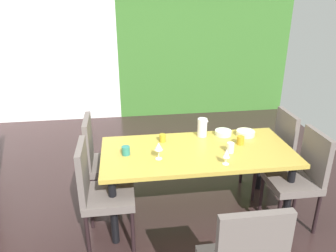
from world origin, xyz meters
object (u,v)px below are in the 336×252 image
object	(u,v)px
cup_left	(240,140)
cup_east	(162,138)
wine_glass_near_window	(159,147)
pitcher_north	(202,127)
dining_table	(197,157)
chair_left_far	(102,158)
chair_right_near	(300,174)
wine_glass_south	(226,154)
chair_left_near	(99,189)
chair_right_far	(273,148)
serving_bowl_near_shelf	(245,133)
cup_rear	(230,148)
serving_bowl_west	(223,133)
cup_corner	(126,151)

from	to	relation	value
cup_left	cup_east	world-z (taller)	cup_left
wine_glass_near_window	pitcher_north	xyz separation A→B (m)	(0.51, 0.44, -0.02)
dining_table	pitcher_north	world-z (taller)	pitcher_north
chair_left_far	cup_left	world-z (taller)	chair_left_far
wine_glass_near_window	chair_right_near	bearing A→B (deg)	-7.06
wine_glass_south	cup_east	xyz separation A→B (m)	(-0.49, 0.54, -0.06)
chair_left_near	chair_right_far	bearing A→B (deg)	107.27
chair_right_far	serving_bowl_near_shelf	world-z (taller)	chair_right_far
serving_bowl_near_shelf	cup_left	xyz separation A→B (m)	(-0.13, -0.20, 0.02)
chair_right_far	cup_rear	distance (m)	0.78
wine_glass_south	cup_east	distance (m)	0.74
dining_table	wine_glass_south	bearing A→B (deg)	-59.08
cup_rear	serving_bowl_west	bearing A→B (deg)	82.12
chair_right_near	serving_bowl_near_shelf	size ratio (longest dim) A/B	4.92
chair_right_near	pitcher_north	world-z (taller)	chair_right_near
serving_bowl_near_shelf	wine_glass_south	bearing A→B (deg)	-124.54
chair_right_far	chair_left_far	distance (m)	1.86
chair_left_near	pitcher_north	bearing A→B (deg)	119.98
wine_glass_south	cup_corner	xyz separation A→B (m)	(-0.87, 0.31, -0.06)
dining_table	cup_left	distance (m)	0.47
cup_rear	cup_east	distance (m)	0.69
chair_left_near	cup_left	bearing A→B (deg)	104.44
cup_corner	cup_rear	xyz separation A→B (m)	(0.98, -0.09, 0.01)
dining_table	cup_rear	distance (m)	0.34
pitcher_north	chair_left_far	bearing A→B (deg)	-178.42
dining_table	wine_glass_near_window	distance (m)	0.46
chair_right_near	wine_glass_near_window	size ratio (longest dim) A/B	5.87
serving_bowl_west	cup_corner	world-z (taller)	cup_corner
pitcher_north	serving_bowl_west	bearing A→B (deg)	-1.44
wine_glass_south	chair_left_near	bearing A→B (deg)	179.05
chair_left_near	dining_table	bearing A→B (deg)	107.24
chair_left_far	serving_bowl_west	size ratio (longest dim) A/B	5.60
chair_right_near	serving_bowl_west	xyz separation A→B (m)	(-0.58, 0.60, 0.20)
serving_bowl_west	cup_left	size ratio (longest dim) A/B	2.12
chair_left_far	cup_rear	size ratio (longest dim) A/B	10.04
chair_right_far	wine_glass_near_window	world-z (taller)	chair_right_far
chair_left_far	wine_glass_near_window	size ratio (longest dim) A/B	6.04
chair_left_far	cup_rear	distance (m)	1.30
chair_left_far	cup_corner	xyz separation A→B (m)	(0.25, -0.29, 0.21)
cup_rear	wine_glass_south	bearing A→B (deg)	-117.17
chair_left_near	pitcher_north	distance (m)	1.25
serving_bowl_west	cup_corner	bearing A→B (deg)	-163.19
cup_east	cup_left	bearing A→B (deg)	-12.51
dining_table	serving_bowl_west	size ratio (longest dim) A/B	10.42
chair_right_near	cup_east	distance (m)	1.36
cup_corner	cup_rear	distance (m)	0.98
chair_right_near	wine_glass_south	size ratio (longest dim) A/B	6.57
chair_right_near	cup_rear	size ratio (longest dim) A/B	9.74
wine_glass_near_window	pitcher_north	distance (m)	0.68
cup_left	dining_table	bearing A→B (deg)	-171.54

